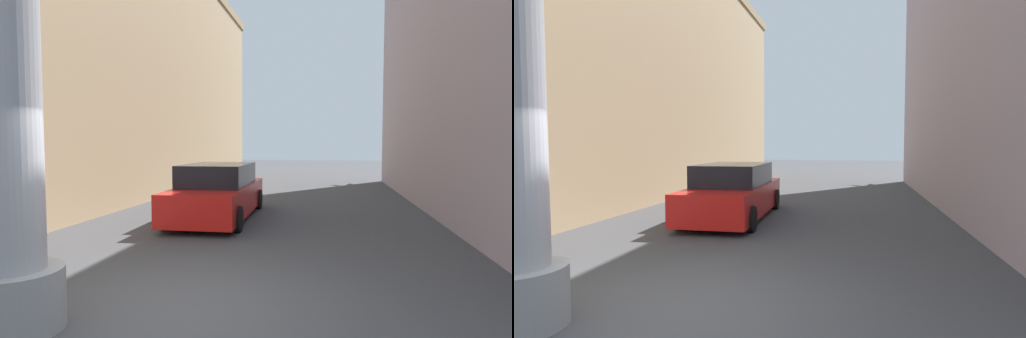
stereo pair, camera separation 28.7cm
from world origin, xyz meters
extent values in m
plane|color=#424244|center=(0.00, 10.00, 0.00)|extent=(84.52, 84.52, 0.00)
cube|color=tan|center=(-9.13, 11.57, 5.33)|extent=(8.68, 26.60, 10.66)
cylinder|color=gray|center=(-1.62, -0.80, 0.35)|extent=(1.00, 1.00, 0.70)
cylinder|color=#59595E|center=(5.83, 6.97, 3.85)|extent=(0.16, 0.16, 7.70)
cylinder|color=black|center=(-2.30, 8.12, 0.32)|extent=(0.24, 0.65, 0.64)
cylinder|color=black|center=(-0.52, 8.19, 0.32)|extent=(0.24, 0.65, 0.64)
cylinder|color=black|center=(-2.16, 4.55, 0.32)|extent=(0.24, 0.65, 0.64)
cylinder|color=black|center=(-0.38, 4.62, 0.32)|extent=(0.24, 0.65, 0.64)
cube|color=red|center=(-1.34, 6.37, 0.56)|extent=(2.07, 5.17, 0.80)
cube|color=black|center=(-1.34, 6.37, 1.26)|extent=(1.83, 2.87, 0.60)
cylinder|color=brown|center=(6.17, 20.30, 3.25)|extent=(0.51, 0.63, 6.51)
ellipsoid|color=#2C752D|center=(7.06, 20.22, 6.31)|extent=(1.54, 0.60, 0.73)
ellipsoid|color=#2E6C2D|center=(6.72, 21.00, 6.37)|extent=(1.18, 1.49, 0.53)
ellipsoid|color=#21662D|center=(6.10, 21.12, 6.27)|extent=(0.68, 1.50, 0.84)
ellipsoid|color=#22752D|center=(5.54, 20.64, 6.27)|extent=(1.49, 0.87, 0.85)
ellipsoid|color=#26702D|center=(5.55, 20.04, 6.27)|extent=(1.49, 0.90, 0.84)
ellipsoid|color=#29632D|center=(5.96, 19.63, 6.29)|extent=(0.93, 1.51, 0.77)
ellipsoid|color=#316E2D|center=(6.85, 19.80, 6.26)|extent=(1.30, 1.26, 0.86)
cylinder|color=brown|center=(-5.99, 9.50, 3.78)|extent=(0.47, 0.63, 7.58)
ellipsoid|color=#2E782D|center=(-5.53, 9.59, 7.37)|extent=(1.12, 0.42, 0.73)
ellipsoid|color=#29652D|center=(-5.94, 10.13, 7.42)|extent=(0.70, 1.22, 0.57)
ellipsoid|color=#23612D|center=(-6.54, 10.00, 7.41)|extent=(1.05, 1.09, 0.59)
ellipsoid|color=#2B792D|center=(-6.55, 9.13, 7.41)|extent=(1.06, 1.07, 0.61)
cylinder|color=black|center=(5.08, 8.17, 0.41)|extent=(0.14, 0.14, 0.82)
cylinder|color=black|center=(4.88, 8.15, 0.41)|extent=(0.14, 0.14, 0.82)
cylinder|color=#338C4C|center=(4.98, 8.16, 1.13)|extent=(0.36, 0.36, 0.61)
sphere|color=tan|center=(4.98, 8.16, 1.54)|extent=(0.22, 0.22, 0.22)
cylinder|color=red|center=(-5.23, 2.85, 0.28)|extent=(0.22, 0.22, 0.55)
sphere|color=red|center=(-5.23, 2.85, 0.62)|extent=(0.20, 0.20, 0.20)
camera|label=1|loc=(1.84, -4.62, 2.09)|focal=28.00mm
camera|label=2|loc=(2.12, -4.56, 2.09)|focal=28.00mm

